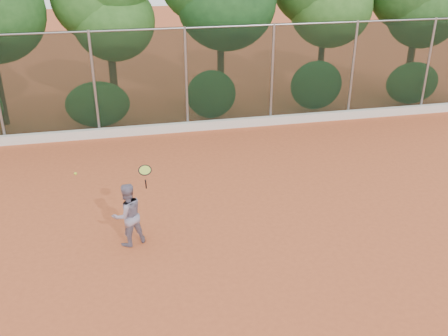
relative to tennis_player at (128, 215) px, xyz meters
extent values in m
plane|color=#BF562D|center=(2.29, -0.22, -0.72)|extent=(80.00, 80.00, 0.00)
cube|color=silver|center=(2.29, 6.60, -0.57)|extent=(24.00, 0.20, 0.30)
imported|color=gray|center=(0.00, 0.00, 0.00)|extent=(0.86, 0.78, 1.45)
cube|color=black|center=(2.29, 6.78, 1.03)|extent=(24.00, 0.01, 3.50)
cylinder|color=gray|center=(2.29, 6.78, 2.73)|extent=(24.00, 0.06, 0.06)
cylinder|color=gray|center=(-0.71, 6.78, 1.03)|extent=(0.09, 0.09, 3.50)
cylinder|color=gray|center=(2.29, 6.78, 1.03)|extent=(0.09, 0.09, 3.50)
cylinder|color=gray|center=(5.29, 6.78, 1.03)|extent=(0.09, 0.09, 3.50)
cylinder|color=gray|center=(8.29, 6.78, 1.03)|extent=(0.09, 0.09, 3.50)
cylinder|color=gray|center=(11.29, 6.78, 1.03)|extent=(0.09, 0.09, 3.50)
cylinder|color=#462B1B|center=(-0.11, 9.08, 0.48)|extent=(0.28, 0.28, 2.40)
ellipsoid|color=#2D6021|center=(0.09, 8.98, 2.68)|extent=(2.90, 2.40, 2.80)
cylinder|color=#422D19|center=(3.89, 8.78, 0.78)|extent=(0.26, 0.26, 3.00)
ellipsoid|color=#246026|center=(4.09, 8.68, 3.28)|extent=(3.60, 3.00, 3.50)
cylinder|color=#3C2317|center=(7.99, 8.98, 0.63)|extent=(0.24, 0.24, 2.70)
ellipsoid|color=#2E6221|center=(8.19, 8.88, 2.98)|extent=(3.20, 2.70, 3.10)
cylinder|color=#462C1B|center=(11.69, 8.58, 0.53)|extent=(0.28, 0.28, 2.50)
ellipsoid|color=#326626|center=(11.89, 8.48, 2.78)|extent=(3.00, 2.50, 2.90)
ellipsoid|color=#37712B|center=(-0.71, 7.58, 0.13)|extent=(2.20, 1.16, 1.60)
ellipsoid|color=#286426|center=(3.29, 7.58, 0.23)|extent=(1.80, 1.04, 1.76)
ellipsoid|color=#286929|center=(7.29, 7.58, 0.33)|extent=(2.00, 1.10, 1.84)
ellipsoid|color=#326827|center=(11.29, 7.58, 0.18)|extent=(2.16, 1.12, 1.64)
cylinder|color=black|center=(0.43, -0.13, 0.76)|extent=(0.05, 0.16, 0.27)
torus|color=black|center=(0.43, -0.19, 1.11)|extent=(0.30, 0.28, 0.15)
cylinder|color=#B4CD3C|center=(0.43, -0.19, 1.11)|extent=(0.26, 0.23, 0.11)
sphere|color=#BBD831|center=(-0.97, 0.15, 1.01)|extent=(0.06, 0.06, 0.06)
camera|label=1|loc=(0.07, -9.48, 5.47)|focal=40.00mm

